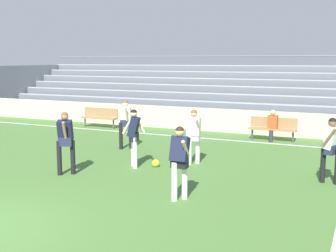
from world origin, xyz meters
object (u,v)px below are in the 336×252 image
Objects in this scene: bench_near_bin at (273,127)px; spectator_seated at (272,123)px; player_white_wide_right at (331,145)px; player_white_wide_left at (126,120)px; player_dark_overlapping at (134,133)px; soccer_ball at (156,163)px; bench_near_wall_gap at (100,116)px; player_white_on_ball at (194,132)px; player_dark_pressing_high at (180,157)px; player_dark_deep_cover at (65,137)px; bleacher_stand at (183,91)px.

bench_near_bin is 0.19m from spectator_seated.
player_white_wide_left is (-6.91, 1.63, 0.03)m from player_white_wide_right.
player_dark_overlapping is 1.10m from soccer_ball.
bench_near_wall_gap is at bearing 179.16° from spectator_seated.
bench_near_bin is at bearing 65.13° from player_dark_overlapping.
player_white_on_ball is 7.48× the size of soccer_ball.
player_dark_overlapping reaches higher than spectator_seated.
player_dark_pressing_high is at bearing -42.60° from player_dark_overlapping.
player_dark_overlapping is 3.25m from player_dark_pressing_high.
player_dark_deep_cover is (-1.28, -1.50, 0.02)m from player_dark_overlapping.
player_dark_overlapping is 1.01× the size of player_white_wide_right.
player_white_wide_left reaches higher than player_dark_pressing_high.
player_white_wide_right is (2.54, -5.38, 0.46)m from bench_near_bin.
player_dark_deep_cover is at bearing -118.44° from bench_near_bin.
bleacher_stand is 94.99× the size of soccer_ball.
bench_near_bin is 1.49× the size of spectator_seated.
player_white_wide_left is at bearing 137.80° from soccer_ball.
soccer_ball is at bearing -42.20° from player_white_wide_left.
bench_near_bin is at bearing -39.24° from bleacher_stand.
player_dark_deep_cover is (3.90, -7.48, 0.49)m from bench_near_wall_gap.
player_dark_pressing_high reaches higher than bench_near_wall_gap.
soccer_ball is at bearing -111.32° from bench_near_bin.
soccer_ball is (2.14, -1.94, -0.92)m from player_white_wide_left.
bleacher_stand is at bearing 65.57° from bench_near_wall_gap.
spectator_seated is 5.69m from player_white_wide_left.
spectator_seated is (7.95, -0.12, 0.16)m from bench_near_wall_gap.
player_white_on_ball is at bearing 44.02° from player_dark_deep_cover.
player_white_on_ball is at bearing 106.44° from player_dark_pressing_high.
bleacher_stand is at bearing 112.75° from player_dark_pressing_high.
bench_near_bin is at bearing 68.68° from soccer_ball.
player_dark_deep_cover is 1.00× the size of player_white_wide_left.
bleacher_stand is 11.61× the size of bench_near_wall_gap.
bleacher_stand is 12.29× the size of player_dark_overlapping.
bench_near_wall_gap is at bearing 135.19° from soccer_ball.
player_dark_deep_cover is at bearing -62.47° from bench_near_wall_gap.
player_dark_deep_cover is 6.92m from player_white_wide_right.
player_dark_deep_cover reaches higher than player_white_wide_left.
soccer_ball is (1.83, 1.79, -0.92)m from player_dark_deep_cover.
soccer_ball is at bearing -136.73° from player_white_on_ball.
bleacher_stand is 12.15× the size of player_white_wide_left.
bench_near_wall_gap is 1.08× the size of player_dark_pressing_high.
player_dark_overlapping is at bearing -173.48° from player_white_wide_right.
player_dark_overlapping is at bearing -141.99° from player_white_on_ball.
player_dark_pressing_high is (0.98, -3.31, 0.01)m from player_white_on_ball.
player_white_wide_left is at bearing 131.90° from player_dark_pressing_high.
bleacher_stand is 7.55m from bench_near_bin.
player_dark_overlapping is at bearing -49.15° from bench_near_wall_gap.
player_white_on_ball is at bearing -36.49° from bench_near_wall_gap.
player_white_wide_right is at bearing 6.52° from player_dark_overlapping.
player_white_wide_left is at bearing 159.46° from player_white_on_ball.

